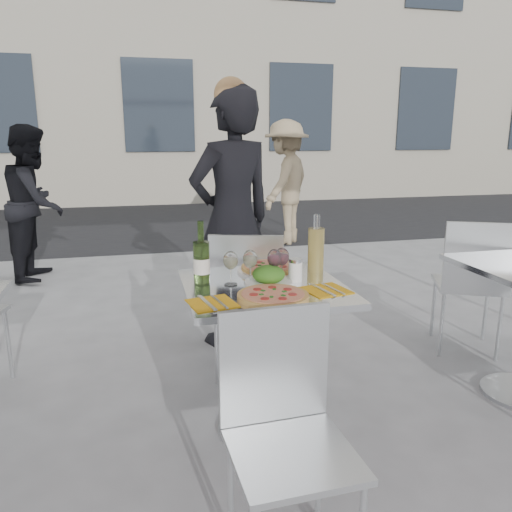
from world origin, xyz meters
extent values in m
plane|color=slate|center=(0.00, 0.00, 0.00)|extent=(80.00, 80.00, 0.00)
cube|color=black|center=(0.00, 6.50, 0.00)|extent=(24.00, 5.00, 0.00)
cylinder|color=#B7BABF|center=(0.00, 0.00, 0.01)|extent=(0.44, 0.44, 0.02)
cylinder|color=#B7BABF|center=(0.00, 0.00, 0.37)|extent=(0.07, 0.07, 0.72)
cube|color=silver|center=(0.00, 0.00, 0.73)|extent=(0.72, 0.72, 0.03)
cylinder|color=silver|center=(0.29, 0.76, 0.22)|extent=(0.02, 0.02, 0.44)
cylinder|color=silver|center=(-0.04, 0.86, 0.22)|extent=(0.02, 0.02, 0.44)
cylinder|color=silver|center=(0.19, 0.42, 0.22)|extent=(0.02, 0.02, 0.44)
cylinder|color=silver|center=(-0.14, 0.53, 0.22)|extent=(0.02, 0.02, 0.44)
cube|color=silver|center=(0.08, 0.64, 0.44)|extent=(0.51, 0.51, 0.02)
cube|color=silver|center=(0.02, 0.45, 0.68)|extent=(0.40, 0.14, 0.44)
cylinder|color=silver|center=(-0.28, -0.63, 0.21)|extent=(0.02, 0.02, 0.42)
cylinder|color=silver|center=(0.05, -0.62, 0.21)|extent=(0.02, 0.02, 0.42)
cube|color=silver|center=(-0.11, -0.79, 0.43)|extent=(0.40, 0.40, 0.02)
cube|color=silver|center=(-0.11, -0.60, 0.65)|extent=(0.39, 0.04, 0.42)
cylinder|color=silver|center=(-1.33, 0.89, 0.22)|extent=(0.02, 0.02, 0.44)
cylinder|color=silver|center=(1.80, 0.73, 0.22)|extent=(0.02, 0.02, 0.44)
cylinder|color=silver|center=(1.48, 0.88, 0.22)|extent=(0.02, 0.02, 0.44)
cylinder|color=silver|center=(1.66, 0.41, 0.22)|extent=(0.02, 0.02, 0.44)
cylinder|color=silver|center=(1.34, 0.56, 0.22)|extent=(0.02, 0.02, 0.44)
cube|color=silver|center=(1.57, 0.65, 0.45)|extent=(0.54, 0.54, 0.02)
cube|color=silver|center=(1.49, 0.46, 0.68)|extent=(0.38, 0.19, 0.44)
imported|color=black|center=(0.08, 1.15, 0.86)|extent=(0.74, 0.62, 1.73)
imported|color=black|center=(-1.53, 3.21, 0.76)|extent=(0.64, 0.79, 1.52)
imported|color=#9C8665|center=(1.39, 4.24, 0.81)|extent=(1.12, 1.20, 1.62)
cylinder|color=tan|center=(-0.01, -0.19, 0.76)|extent=(0.30, 0.30, 0.02)
cylinder|color=tan|center=(-0.01, -0.19, 0.77)|extent=(0.27, 0.27, 0.00)
cylinder|color=white|center=(0.08, 0.22, 0.76)|extent=(0.32, 0.32, 0.01)
cylinder|color=tan|center=(0.08, 0.21, 0.77)|extent=(0.28, 0.28, 0.02)
cylinder|color=tan|center=(0.08, 0.21, 0.78)|extent=(0.24, 0.24, 0.00)
cylinder|color=white|center=(0.03, 0.01, 0.76)|extent=(0.22, 0.22, 0.01)
ellipsoid|color=#235F17|center=(0.03, 0.01, 0.80)|extent=(0.15, 0.15, 0.08)
sphere|color=#B21914|center=(0.07, 0.03, 0.81)|extent=(0.03, 0.03, 0.03)
cylinder|color=#3A5720|center=(-0.27, 0.07, 0.85)|extent=(0.07, 0.07, 0.20)
cone|color=#3A5720|center=(-0.27, 0.07, 0.95)|extent=(0.07, 0.07, 0.03)
cylinder|color=#3A5720|center=(-0.27, 0.07, 0.99)|extent=(0.03, 0.03, 0.10)
cylinder|color=silver|center=(-0.27, 0.07, 0.84)|extent=(0.07, 0.08, 0.07)
cylinder|color=tan|center=(0.31, 0.16, 0.86)|extent=(0.08, 0.08, 0.22)
cylinder|color=white|center=(0.31, 0.16, 1.00)|extent=(0.03, 0.03, 0.08)
cylinder|color=white|center=(0.16, 0.03, 0.80)|extent=(0.06, 0.06, 0.09)
cylinder|color=silver|center=(0.16, 0.03, 0.85)|extent=(0.06, 0.06, 0.02)
cylinder|color=white|center=(-0.15, 0.03, 0.75)|extent=(0.06, 0.06, 0.00)
cylinder|color=white|center=(-0.15, 0.03, 0.80)|extent=(0.01, 0.01, 0.09)
ellipsoid|color=white|center=(-0.15, 0.03, 0.86)|extent=(0.07, 0.07, 0.08)
ellipsoid|color=#C6C28B|center=(-0.15, 0.03, 0.85)|extent=(0.05, 0.05, 0.05)
cylinder|color=white|center=(-0.05, 0.04, 0.75)|extent=(0.06, 0.06, 0.00)
cylinder|color=white|center=(-0.05, 0.04, 0.80)|extent=(0.01, 0.01, 0.09)
ellipsoid|color=white|center=(-0.05, 0.04, 0.86)|extent=(0.07, 0.07, 0.08)
ellipsoid|color=#C6C28B|center=(-0.05, 0.04, 0.85)|extent=(0.05, 0.05, 0.05)
cylinder|color=white|center=(0.06, 0.03, 0.75)|extent=(0.06, 0.06, 0.00)
cylinder|color=white|center=(0.06, 0.03, 0.80)|extent=(0.01, 0.01, 0.09)
ellipsoid|color=white|center=(0.06, 0.03, 0.86)|extent=(0.07, 0.07, 0.08)
ellipsoid|color=#480A15|center=(0.06, 0.03, 0.85)|extent=(0.05, 0.05, 0.05)
cylinder|color=white|center=(0.10, 0.05, 0.75)|extent=(0.06, 0.06, 0.00)
cylinder|color=white|center=(0.10, 0.05, 0.80)|extent=(0.01, 0.01, 0.09)
ellipsoid|color=white|center=(0.10, 0.05, 0.86)|extent=(0.07, 0.07, 0.08)
ellipsoid|color=#480A15|center=(0.10, 0.05, 0.85)|extent=(0.05, 0.05, 0.05)
cube|color=orange|center=(-0.27, -0.21, 0.75)|extent=(0.21, 0.21, 0.00)
cube|color=#B7BABF|center=(-0.29, -0.21, 0.76)|extent=(0.05, 0.20, 0.00)
cube|color=#B7BABF|center=(-0.24, -0.21, 0.76)|extent=(0.05, 0.18, 0.00)
cube|color=orange|center=(0.25, -0.15, 0.75)|extent=(0.21, 0.21, 0.00)
cube|color=#B7BABF|center=(0.23, -0.15, 0.76)|extent=(0.06, 0.20, 0.00)
cube|color=#B7BABF|center=(0.28, -0.15, 0.76)|extent=(0.05, 0.18, 0.00)
camera|label=1|loc=(-0.55, -2.12, 1.41)|focal=35.00mm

